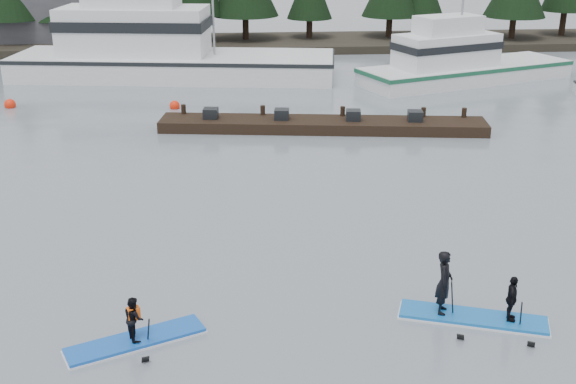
{
  "coord_description": "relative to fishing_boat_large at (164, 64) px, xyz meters",
  "views": [
    {
      "loc": [
        -1.74,
        -16.71,
        9.76
      ],
      "look_at": [
        0.0,
        6.0,
        1.1
      ],
      "focal_mm": 45.0,
      "sensor_mm": 36.0,
      "label": 1
    }
  ],
  "objects": [
    {
      "name": "buoy_b",
      "position": [
        1.21,
        -8.45,
        -0.88
      ],
      "size": [
        0.57,
        0.57,
        0.57
      ],
      "primitive_type": "sphere",
      "color": "#FF290C",
      "rests_on": "ground"
    },
    {
      "name": "paddleboard_duo",
      "position": [
        10.39,
        -31.44,
        -0.29
      ],
      "size": [
        3.82,
        2.02,
        2.32
      ],
      "rotation": [
        0.0,
        0.0,
        -0.32
      ],
      "color": "blue",
      "rests_on": "ground"
    },
    {
      "name": "far_shore",
      "position": [
        6.2,
        11.34,
        -0.58
      ],
      "size": [
        70.0,
        8.0,
        0.6
      ],
      "primitive_type": "cube",
      "color": "#2D281E",
      "rests_on": "ground"
    },
    {
      "name": "paddleboard_solo",
      "position": [
        1.9,
        -31.9,
        -0.54
      ],
      "size": [
        3.43,
        2.14,
        1.75
      ],
      "rotation": [
        0.0,
        0.0,
        0.42
      ],
      "color": "blue",
      "rests_on": "ground"
    },
    {
      "name": "buoy_a",
      "position": [
        -7.85,
        -7.53,
        -0.88
      ],
      "size": [
        0.62,
        0.62,
        0.62
      ],
      "primitive_type": "sphere",
      "color": "#FF290C",
      "rests_on": "ground"
    },
    {
      "name": "treeline",
      "position": [
        6.2,
        11.34,
        -0.88
      ],
      "size": [
        60.0,
        4.0,
        8.0
      ],
      "primitive_type": null,
      "color": "black",
      "rests_on": "ground"
    },
    {
      "name": "waterfront_building",
      "position": [
        -7.8,
        13.34,
        1.62
      ],
      "size": [
        18.0,
        6.0,
        5.0
      ],
      "primitive_type": "cube",
      "color": "#4C4C51",
      "rests_on": "ground"
    },
    {
      "name": "floating_dock",
      "position": [
        8.76,
        -13.35,
        -0.62
      ],
      "size": [
        16.08,
        4.11,
        0.53
      ],
      "primitive_type": "cube",
      "rotation": [
        0.0,
        0.0,
        -0.13
      ],
      "color": "black",
      "rests_on": "ground"
    },
    {
      "name": "ground",
      "position": [
        6.2,
        -30.66,
        -0.88
      ],
      "size": [
        160.0,
        160.0,
        0.0
      ],
      "primitive_type": "plane",
      "color": "gray",
      "rests_on": "ground"
    },
    {
      "name": "fishing_boat_large",
      "position": [
        0.0,
        0.0,
        0.0
      ],
      "size": [
        21.19,
        8.48,
        11.3
      ],
      "rotation": [
        0.0,
        0.0,
        -0.14
      ],
      "color": "white",
      "rests_on": "ground"
    },
    {
      "name": "fishing_boat_medium",
      "position": [
        18.87,
        -2.91,
        -0.29
      ],
      "size": [
        14.52,
        8.78,
        8.41
      ],
      "rotation": [
        0.0,
        0.0,
        0.37
      ],
      "color": "white",
      "rests_on": "ground"
    }
  ]
}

